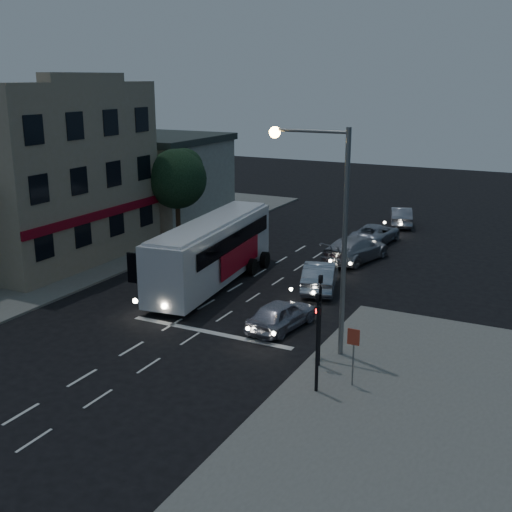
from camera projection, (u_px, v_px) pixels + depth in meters
The scene contains 17 objects.
ground at pixel (146, 340), 27.48m from camera, with size 120.00×120.00×0.00m, color black.
sidewalk_near at pixel (433, 468), 18.39m from camera, with size 12.00×24.00×0.12m, color slate.
sidewalk_far at pixel (52, 257), 39.98m from camera, with size 12.00×50.00×0.12m, color slate.
road_markings at pixel (211, 320), 29.77m from camera, with size 8.00×30.55×0.01m.
tour_bus at pixel (212, 250), 34.46m from camera, with size 3.62×11.74×3.54m.
car_suv at pixel (281, 314), 28.56m from camera, with size 1.61×4.00×1.36m, color #ACAABB.
car_sedan_a at pixel (320, 275), 33.88m from camera, with size 1.62×4.65×1.53m, color #AFB7C8.
car_sedan_b at pixel (356, 249), 39.09m from camera, with size 2.17×5.33×1.55m, color #AEAEB7.
car_sedan_c at pixel (375, 234), 43.35m from camera, with size 2.20×4.78×1.33m, color #98A0AF.
car_extra at pixel (401, 216), 48.41m from camera, with size 1.51×4.33×1.43m, color #9C9CA9.
traffic_signal_main at pixel (320, 309), 24.20m from camera, with size 0.25×0.35×4.10m.
traffic_signal_side at pixel (318, 331), 22.20m from camera, with size 0.18×0.15×4.10m.
regulatory_sign at pixel (353, 348), 22.82m from camera, with size 0.45×0.12×2.20m.
streetlight at pixel (329, 216), 24.64m from camera, with size 3.32×0.44×9.00m.
main_building at pixel (33, 174), 39.02m from camera, with size 10.12×12.00×11.00m.
low_building_north at pixel (156, 177), 49.62m from camera, with size 9.40×9.40×6.50m.
street_tree at pixel (177, 176), 42.74m from camera, with size 4.00×4.00×6.20m.
Camera 1 is at (15.70, -20.63, 10.90)m, focal length 45.00 mm.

